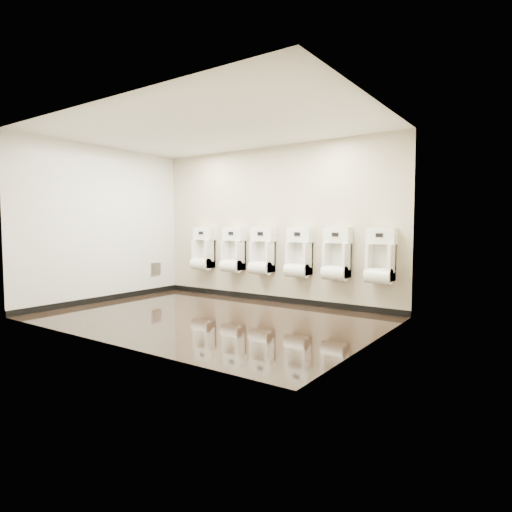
{
  "coord_description": "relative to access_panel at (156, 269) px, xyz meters",
  "views": [
    {
      "loc": [
        4.21,
        -4.79,
        1.37
      ],
      "look_at": [
        0.49,
        0.55,
        0.92
      ],
      "focal_mm": 30.0,
      "sensor_mm": 36.0,
      "label": 1
    }
  ],
  "objects": [
    {
      "name": "skirting_left",
      "position": [
        -0.01,
        -1.2,
        -0.45
      ],
      "size": [
        0.02,
        3.5,
        0.1
      ],
      "primitive_type": "cube",
      "color": "black",
      "rests_on": "ground"
    },
    {
      "name": "front_wall",
      "position": [
        2.48,
        -2.95,
        0.9
      ],
      "size": [
        5.0,
        0.02,
        2.8
      ],
      "primitive_type": "cube",
      "color": "beige",
      "rests_on": "ground"
    },
    {
      "name": "urinal_5",
      "position": [
        4.54,
        0.4,
        0.36
      ],
      "size": [
        0.45,
        0.34,
        0.84
      ],
      "color": "white",
      "rests_on": "back_wall"
    },
    {
      "name": "tile_overlay_left",
      "position": [
        -0.01,
        -1.2,
        0.9
      ],
      "size": [
        0.01,
        3.5,
        2.8
      ],
      "primitive_type": "cube",
      "color": "white",
      "rests_on": "ground"
    },
    {
      "name": "right_wall",
      "position": [
        4.98,
        -1.2,
        0.9
      ],
      "size": [
        0.02,
        3.5,
        2.8
      ],
      "primitive_type": "cube",
      "color": "beige",
      "rests_on": "ground"
    },
    {
      "name": "ground",
      "position": [
        2.48,
        -1.2,
        -0.5
      ],
      "size": [
        5.0,
        3.5,
        0.0
      ],
      "primitive_type": "cube",
      "color": "black",
      "rests_on": "ground"
    },
    {
      "name": "urinal_3",
      "position": [
        3.13,
        0.4,
        0.36
      ],
      "size": [
        0.45,
        0.34,
        0.84
      ],
      "color": "white",
      "rests_on": "back_wall"
    },
    {
      "name": "urinal_2",
      "position": [
        2.37,
        0.4,
        0.36
      ],
      "size": [
        0.45,
        0.34,
        0.84
      ],
      "color": "white",
      "rests_on": "back_wall"
    },
    {
      "name": "access_panel",
      "position": [
        0.0,
        0.0,
        0.0
      ],
      "size": [
        0.04,
        0.25,
        0.25
      ],
      "color": "#9E9EA3",
      "rests_on": "left_wall"
    },
    {
      "name": "urinal_4",
      "position": [
        3.83,
        0.4,
        0.36
      ],
      "size": [
        0.45,
        0.34,
        0.84
      ],
      "color": "white",
      "rests_on": "back_wall"
    },
    {
      "name": "left_wall",
      "position": [
        -0.02,
        -1.2,
        0.9
      ],
      "size": [
        0.02,
        3.5,
        2.8
      ],
      "primitive_type": "cube",
      "color": "beige",
      "rests_on": "ground"
    },
    {
      "name": "skirting_back",
      "position": [
        2.48,
        0.54,
        -0.45
      ],
      "size": [
        5.0,
        0.02,
        0.1
      ],
      "primitive_type": "cube",
      "color": "black",
      "rests_on": "ground"
    },
    {
      "name": "urinal_0",
      "position": [
        0.95,
        0.4,
        0.36
      ],
      "size": [
        0.45,
        0.34,
        0.84
      ],
      "color": "white",
      "rests_on": "back_wall"
    },
    {
      "name": "urinal_1",
      "position": [
        1.71,
        0.4,
        0.36
      ],
      "size": [
        0.45,
        0.34,
        0.84
      ],
      "color": "white",
      "rests_on": "back_wall"
    },
    {
      "name": "ceiling",
      "position": [
        2.48,
        -1.2,
        2.3
      ],
      "size": [
        5.0,
        3.5,
        0.0
      ],
      "primitive_type": "cube",
      "color": "silver"
    },
    {
      "name": "back_wall",
      "position": [
        2.48,
        0.55,
        0.9
      ],
      "size": [
        5.0,
        0.02,
        2.8
      ],
      "primitive_type": "cube",
      "color": "beige",
      "rests_on": "ground"
    }
  ]
}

